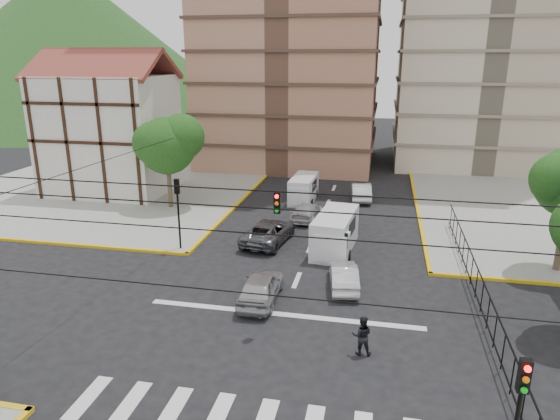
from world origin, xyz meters
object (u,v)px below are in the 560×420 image
(traffic_light_nw, at_px, (178,202))
(car_white_front_right, at_px, (344,276))
(van_left_lane, at_px, (303,190))
(traffic_light_se, at_px, (518,410))
(pedestrian_crosswalk, at_px, (362,336))
(van_right_lane, at_px, (335,234))
(car_silver_front_left, at_px, (261,287))

(traffic_light_nw, height_order, car_white_front_right, traffic_light_nw)
(traffic_light_nw, relative_size, van_left_lane, 0.95)
(traffic_light_nw, xyz_separation_m, car_white_front_right, (10.32, -3.15, -2.47))
(traffic_light_se, distance_m, pedestrian_crosswalk, 7.99)
(traffic_light_se, bearing_deg, van_right_lane, 109.83)
(car_silver_front_left, bearing_deg, pedestrian_crosswalk, 143.26)
(traffic_light_nw, xyz_separation_m, van_left_lane, (5.72, 12.26, -2.11))
(car_white_front_right, bearing_deg, car_silver_front_left, 22.17)
(van_right_lane, bearing_deg, traffic_light_nw, -163.28)
(pedestrian_crosswalk, bearing_deg, traffic_light_se, 117.48)
(traffic_light_se, distance_m, van_left_lane, 29.64)
(traffic_light_se, height_order, van_left_lane, traffic_light_se)
(traffic_light_se, xyz_separation_m, van_left_lane, (-9.88, 27.86, -2.11))
(car_white_front_right, bearing_deg, traffic_light_se, 104.37)
(traffic_light_se, height_order, pedestrian_crosswalk, traffic_light_se)
(van_left_lane, distance_m, car_silver_front_left, 17.72)
(traffic_light_se, distance_m, car_silver_front_left, 13.87)
(van_right_lane, height_order, van_left_lane, van_right_lane)
(car_white_front_right, xyz_separation_m, pedestrian_crosswalk, (1.20, -5.96, 0.20))
(car_silver_front_left, bearing_deg, car_white_front_right, -150.14)
(van_left_lane, xyz_separation_m, car_silver_front_left, (0.74, -17.71, -0.27))
(traffic_light_nw, height_order, car_silver_front_left, traffic_light_nw)
(van_right_lane, relative_size, pedestrian_crosswalk, 3.23)
(traffic_light_nw, bearing_deg, car_white_front_right, -16.95)
(traffic_light_nw, xyz_separation_m, car_silver_front_left, (6.46, -5.45, -2.38))
(car_silver_front_left, height_order, car_white_front_right, car_silver_front_left)
(van_right_lane, distance_m, car_white_front_right, 4.98)
(van_right_lane, bearing_deg, van_left_lane, 115.37)
(van_left_lane, distance_m, pedestrian_crosswalk, 22.14)
(traffic_light_nw, relative_size, car_silver_front_left, 1.03)
(van_right_lane, xyz_separation_m, car_white_front_right, (0.97, -4.86, -0.50))
(van_left_lane, bearing_deg, traffic_light_nw, -112.93)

